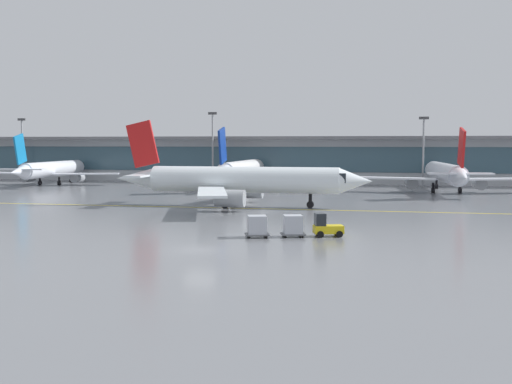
{
  "coord_description": "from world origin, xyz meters",
  "views": [
    {
      "loc": [
        14.38,
        -45.66,
        8.36
      ],
      "look_at": [
        0.28,
        19.61,
        3.0
      ],
      "focal_mm": 43.38,
      "sensor_mm": 36.0,
      "label": 1
    }
  ],
  "objects_px": {
    "gate_airplane_0": "(53,170)",
    "gate_airplane_2": "(445,173)",
    "taxiing_regional_jet": "(241,181)",
    "cargo_dolly_lead": "(293,225)",
    "apron_light_mast_1": "(213,145)",
    "cargo_dolly_trailing": "(257,226)",
    "apron_light_mast_0": "(22,146)",
    "apron_light_mast_2": "(423,148)",
    "baggage_tug": "(326,227)",
    "gate_airplane_1": "(241,170)"
  },
  "relations": [
    {
      "from": "gate_airplane_2",
      "to": "baggage_tug",
      "type": "relative_size",
      "value": 11.08
    },
    {
      "from": "cargo_dolly_trailing",
      "to": "apron_light_mast_2",
      "type": "distance_m",
      "value": 69.01
    },
    {
      "from": "gate_airplane_2",
      "to": "taxiing_regional_jet",
      "type": "bearing_deg",
      "value": 131.42
    },
    {
      "from": "apron_light_mast_0",
      "to": "gate_airplane_2",
      "type": "bearing_deg",
      "value": -9.52
    },
    {
      "from": "taxiing_regional_jet",
      "to": "apron_light_mast_0",
      "type": "height_order",
      "value": "apron_light_mast_0"
    },
    {
      "from": "cargo_dolly_lead",
      "to": "taxiing_regional_jet",
      "type": "bearing_deg",
      "value": 96.41
    },
    {
      "from": "gate_airplane_0",
      "to": "apron_light_mast_1",
      "type": "xyz_separation_m",
      "value": [
        30.16,
        10.09,
        4.95
      ]
    },
    {
      "from": "cargo_dolly_lead",
      "to": "cargo_dolly_trailing",
      "type": "relative_size",
      "value": 1.0
    },
    {
      "from": "baggage_tug",
      "to": "apron_light_mast_2",
      "type": "xyz_separation_m",
      "value": [
        11.58,
        64.67,
        6.36
      ]
    },
    {
      "from": "gate_airplane_2",
      "to": "cargo_dolly_trailing",
      "type": "distance_m",
      "value": 58.65
    },
    {
      "from": "cargo_dolly_trailing",
      "to": "apron_light_mast_2",
      "type": "xyz_separation_m",
      "value": [
        17.45,
        66.48,
        6.2
      ]
    },
    {
      "from": "gate_airplane_2",
      "to": "taxiing_regional_jet",
      "type": "distance_m",
      "value": 40.82
    },
    {
      "from": "taxiing_regional_jet",
      "to": "apron_light_mast_1",
      "type": "relative_size",
      "value": 2.36
    },
    {
      "from": "gate_airplane_0",
      "to": "baggage_tug",
      "type": "relative_size",
      "value": 10.42
    },
    {
      "from": "gate_airplane_2",
      "to": "apron_light_mast_1",
      "type": "height_order",
      "value": "apron_light_mast_1"
    },
    {
      "from": "taxiing_regional_jet",
      "to": "apron_light_mast_1",
      "type": "distance_m",
      "value": 46.63
    },
    {
      "from": "baggage_tug",
      "to": "cargo_dolly_trailing",
      "type": "bearing_deg",
      "value": 180.0
    },
    {
      "from": "taxiing_regional_jet",
      "to": "cargo_dolly_lead",
      "type": "relative_size",
      "value": 13.8
    },
    {
      "from": "taxiing_regional_jet",
      "to": "cargo_dolly_trailing",
      "type": "height_order",
      "value": "taxiing_regional_jet"
    },
    {
      "from": "gate_airplane_1",
      "to": "cargo_dolly_lead",
      "type": "height_order",
      "value": "gate_airplane_1"
    },
    {
      "from": "gate_airplane_1",
      "to": "apron_light_mast_0",
      "type": "bearing_deg",
      "value": 77.38
    },
    {
      "from": "gate_airplane_0",
      "to": "cargo_dolly_trailing",
      "type": "bearing_deg",
      "value": -140.37
    },
    {
      "from": "gate_airplane_0",
      "to": "gate_airplane_2",
      "type": "relative_size",
      "value": 0.94
    },
    {
      "from": "cargo_dolly_lead",
      "to": "apron_light_mast_2",
      "type": "bearing_deg",
      "value": 60.48
    },
    {
      "from": "gate_airplane_2",
      "to": "cargo_dolly_lead",
      "type": "bearing_deg",
      "value": 156.87
    },
    {
      "from": "apron_light_mast_1",
      "to": "apron_light_mast_2",
      "type": "relative_size",
      "value": 1.1
    },
    {
      "from": "apron_light_mast_0",
      "to": "apron_light_mast_2",
      "type": "xyz_separation_m",
      "value": [
        85.33,
        -3.25,
        -0.26
      ]
    },
    {
      "from": "gate_airplane_0",
      "to": "cargo_dolly_lead",
      "type": "relative_size",
      "value": 12.18
    },
    {
      "from": "gate_airplane_1",
      "to": "baggage_tug",
      "type": "distance_m",
      "value": 59.76
    },
    {
      "from": "gate_airplane_0",
      "to": "gate_airplane_1",
      "type": "distance_m",
      "value": 38.84
    },
    {
      "from": "cargo_dolly_lead",
      "to": "apron_light_mast_1",
      "type": "height_order",
      "value": "apron_light_mast_1"
    },
    {
      "from": "cargo_dolly_lead",
      "to": "baggage_tug",
      "type": "bearing_deg",
      "value": -0.0
    },
    {
      "from": "gate_airplane_2",
      "to": "cargo_dolly_trailing",
      "type": "xyz_separation_m",
      "value": [
        -20.5,
        -54.91,
        -2.13
      ]
    },
    {
      "from": "gate_airplane_2",
      "to": "apron_light_mast_0",
      "type": "xyz_separation_m",
      "value": [
        -88.38,
        14.81,
        4.33
      ]
    },
    {
      "from": "cargo_dolly_lead",
      "to": "cargo_dolly_trailing",
      "type": "height_order",
      "value": "same"
    },
    {
      "from": "gate_airplane_0",
      "to": "gate_airplane_2",
      "type": "bearing_deg",
      "value": -95.91
    },
    {
      "from": "cargo_dolly_trailing",
      "to": "apron_light_mast_0",
      "type": "bearing_deg",
      "value": 117.11
    },
    {
      "from": "taxiing_regional_jet",
      "to": "apron_light_mast_0",
      "type": "xyz_separation_m",
      "value": [
        -60.35,
        44.49,
        4.11
      ]
    },
    {
      "from": "gate_airplane_2",
      "to": "apron_light_mast_0",
      "type": "distance_m",
      "value": 89.72
    },
    {
      "from": "gate_airplane_0",
      "to": "taxiing_regional_jet",
      "type": "relative_size",
      "value": 0.88
    },
    {
      "from": "gate_airplane_2",
      "to": "apron_light_mast_2",
      "type": "xyz_separation_m",
      "value": [
        -3.05,
        11.57,
        4.06
      ]
    },
    {
      "from": "baggage_tug",
      "to": "apron_light_mast_1",
      "type": "bearing_deg",
      "value": 96.94
    },
    {
      "from": "gate_airplane_0",
      "to": "gate_airplane_2",
      "type": "distance_m",
      "value": 74.7
    },
    {
      "from": "gate_airplane_0",
      "to": "gate_airplane_1",
      "type": "relative_size",
      "value": 0.92
    },
    {
      "from": "apron_light_mast_2",
      "to": "gate_airplane_2",
      "type": "bearing_deg",
      "value": -75.25
    },
    {
      "from": "baggage_tug",
      "to": "apron_light_mast_0",
      "type": "distance_m",
      "value": 100.48
    },
    {
      "from": "gate_airplane_1",
      "to": "taxiing_regional_jet",
      "type": "distance_m",
      "value": 33.33
    },
    {
      "from": "gate_airplane_0",
      "to": "gate_airplane_2",
      "type": "xyz_separation_m",
      "value": [
        74.61,
        -3.64,
        0.19
      ]
    },
    {
      "from": "taxiing_regional_jet",
      "to": "apron_light_mast_1",
      "type": "bearing_deg",
      "value": 109.79
    },
    {
      "from": "gate_airplane_2",
      "to": "baggage_tug",
      "type": "distance_m",
      "value": 55.12
    }
  ]
}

